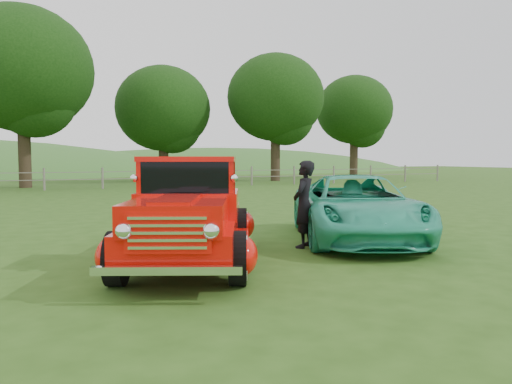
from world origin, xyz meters
name	(u,v)px	position (x,y,z in m)	size (l,w,h in m)	color
ground	(259,273)	(0.00, 0.00, 0.00)	(140.00, 140.00, 0.00)	#294B14
distant_hills	(36,209)	(-4.08, 59.46, -4.55)	(116.00, 60.00, 18.00)	#346525
fence_line	(103,178)	(0.00, 22.00, 0.60)	(48.00, 0.12, 1.20)	slate
tree_near_west	(22,69)	(-4.00, 25.00, 6.80)	(8.00, 8.00, 10.42)	#302418
tree_near_east	(163,109)	(5.00, 29.00, 5.25)	(6.80, 6.80, 8.33)	#302418
tree_mid_east	(276,98)	(13.00, 27.00, 6.17)	(7.20, 7.20, 9.44)	#302418
tree_far_east	(354,110)	(22.00, 30.00, 5.86)	(6.60, 6.60, 8.86)	#302418
red_pickup	(190,215)	(-0.75, 1.17, 0.80)	(3.53, 5.28, 1.78)	black
teal_sedan	(356,208)	(3.14, 2.02, 0.69)	(2.31, 5.00, 1.39)	#2CB08A
man	(304,204)	(1.69, 1.67, 0.85)	(0.62, 0.41, 1.70)	black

